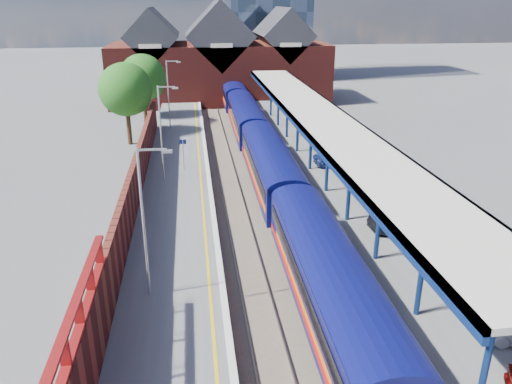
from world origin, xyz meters
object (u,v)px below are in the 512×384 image
Objects in this scene: platform_sign at (183,149)px; lamp_post_d at (169,90)px; lamp_post_c at (162,127)px; parked_car_blue at (339,159)px; lamp_post_b at (146,215)px; train at (256,137)px; parked_car_dark at (408,218)px.

lamp_post_d is at bearing 95.56° from platform_sign.
lamp_post_c is 14.38m from parked_car_blue.
lamp_post_d is 1.72× the size of parked_car_blue.
train is at bearing 71.35° from lamp_post_b.
parked_car_dark is at bearing -44.38° from platform_sign.
train is 16.17× the size of parked_car_blue.
parked_car_dark reaches higher than parked_car_blue.
lamp_post_b is at bearing -94.33° from platform_sign.
lamp_post_c reaches higher than train.
lamp_post_b is at bearing 102.28° from parked_car_dark.
platform_sign is 0.53× the size of parked_car_dark.
train is at bearing 39.13° from platform_sign.
parked_car_blue is at bearing -2.05° from platform_sign.
lamp_post_b and lamp_post_d have the same top height.
lamp_post_d reaches higher than platform_sign.
parked_car_dark is at bearing -177.83° from parked_car_blue.
parked_car_blue is (-0.57, 12.37, -0.12)m from parked_car_dark.
lamp_post_b is at bearing 141.18° from parked_car_blue.
train is 9.42× the size of lamp_post_d.
lamp_post_c is 2.80× the size of platform_sign.
lamp_post_c is 18.35m from parked_car_dark.
parked_car_blue is at bearing 6.37° from lamp_post_c.
train is at bearing 42.83° from lamp_post_c.
lamp_post_c is (-7.86, -7.28, 2.87)m from train.
platform_sign is at bearing -140.87° from train.
lamp_post_c is at bearing -137.17° from train.
lamp_post_b is 1.72× the size of parked_car_blue.
parked_car_dark is 12.38m from parked_car_blue.
platform_sign is (1.36, -14.00, -2.30)m from lamp_post_d.
parked_car_dark is at bearing 19.73° from lamp_post_b.
lamp_post_b is (-7.86, -23.28, 2.87)m from train.
train is 24.74m from lamp_post_b.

